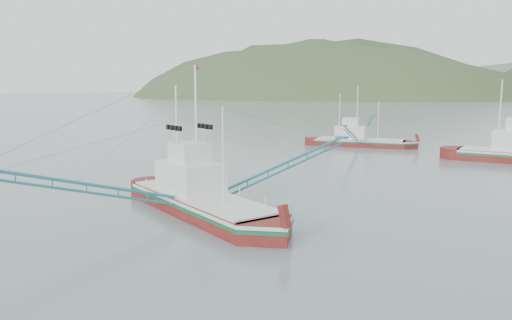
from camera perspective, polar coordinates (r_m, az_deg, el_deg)
The scene contains 4 objects.
ground at distance 33.77m, azimuth -5.74°, elevation -6.61°, with size 1200.00×1200.00×0.00m, color slate.
main_boat at distance 34.73m, azimuth -6.46°, elevation -2.48°, with size 15.40×26.10×10.96m.
bg_boat_far at distance 75.04m, azimuth 11.66°, elevation 2.84°, with size 13.53×23.37×9.59m.
headland_left at distance 434.39m, azimuth 6.48°, elevation 7.16°, with size 448.00×308.00×210.00m, color #374B27.
Camera 1 is at (20.92, -25.04, 8.70)m, focal length 35.00 mm.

